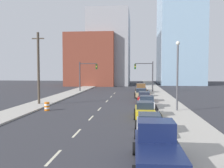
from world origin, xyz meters
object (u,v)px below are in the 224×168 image
Objects in this scene: sedan_white at (147,102)px; sedan_yellow at (145,110)px; utility_pole_left_mid at (38,68)px; pickup_truck_navy at (157,149)px; pickup_truck_brown at (141,90)px; sedan_tan at (141,93)px; traffic_barrel at (47,106)px; traffic_signal_right at (147,73)px; sedan_blue at (141,88)px; traffic_signal_left at (85,72)px; sedan_silver at (149,125)px; sedan_red at (144,97)px; street_lamp at (177,71)px.

sedan_yellow is at bearing -92.12° from sedan_white.
utility_pole_left_mid reaches higher than pickup_truck_navy.
utility_pole_left_mid reaches higher than pickup_truck_brown.
pickup_truck_navy is at bearing -90.32° from sedan_tan.
utility_pole_left_mid is at bearing 121.58° from traffic_barrel.
traffic_barrel is at bearing 125.28° from pickup_truck_navy.
traffic_signal_right is 27.72m from traffic_barrel.
utility_pole_left_mid reaches higher than sedan_blue.
utility_pole_left_mid is 1.56× the size of pickup_truck_brown.
sedan_tan is at bearing -98.63° from traffic_signal_right.
traffic_signal_left is 1.00× the size of traffic_signal_right.
sedan_tan is at bearing -91.33° from pickup_truck_brown.
pickup_truck_navy is 1.08× the size of sedan_blue.
utility_pole_left_mid is 19.73m from sedan_silver.
pickup_truck_navy is 23.60m from sedan_red.
street_lamp is (15.24, -24.01, 0.45)m from traffic_signal_left.
traffic_barrel is 18.45m from sedan_tan.
sedan_yellow reaches higher than sedan_white.
pickup_truck_navy reaches higher than sedan_red.
traffic_signal_right is at bearing 87.66° from pickup_truck_navy.
sedan_silver is (11.74, -33.90, -3.37)m from traffic_signal_left.
pickup_truck_brown is 1.25× the size of sedan_blue.
traffic_signal_left is 1.41× the size of sedan_tan.
pickup_truck_brown is (-0.10, 36.40, -0.06)m from pickup_truck_navy.
utility_pole_left_mid is 2.11× the size of sedan_yellow.
sedan_tan is at bearing -39.72° from traffic_signal_left.
street_lamp is at bearing 2.36° from traffic_barrel.
pickup_truck_navy is 12.39m from sedan_yellow.
traffic_signal_right is 24.11m from street_lamp.
sedan_tan is (10.78, 14.97, 0.20)m from traffic_barrel.
pickup_truck_navy is at bearing -73.49° from traffic_signal_left.
sedan_yellow is at bearing -93.56° from sedan_blue.
sedan_white is 12.00m from sedan_tan.
sedan_blue is (-3.45, 26.50, -3.80)m from street_lamp.
sedan_white is (0.32, 12.27, 0.00)m from sedan_silver.
sedan_red is at bearing 36.97° from traffic_barrel.
traffic_signal_left is at bearing 121.08° from sedan_white.
sedan_blue is (-0.27, 24.11, 0.02)m from sedan_white.
utility_pole_left_mid is 17.64m from sedan_tan.
traffic_signal_left is 13.07m from traffic_signal_right.
traffic_signal_right is 16.61m from sedan_red.
sedan_tan is (-3.64, 14.37, -3.81)m from street_lamp.
sedan_white is (12.06, -21.63, -3.37)m from traffic_signal_left.
traffic_barrel is at bearing -126.47° from sedan_tan.
sedan_silver is 17.66m from sedan_red.
traffic_signal_left reaches higher than sedan_white.
traffic_signal_right reaches higher than sedan_silver.
sedan_white is (-3.19, 2.39, -3.82)m from street_lamp.
street_lamp is at bearing 77.21° from pickup_truck_navy.
traffic_barrel is 11.19m from sedan_yellow.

